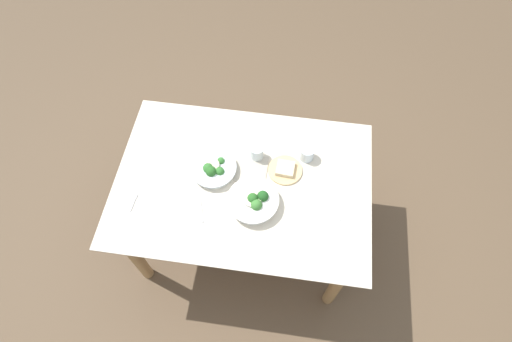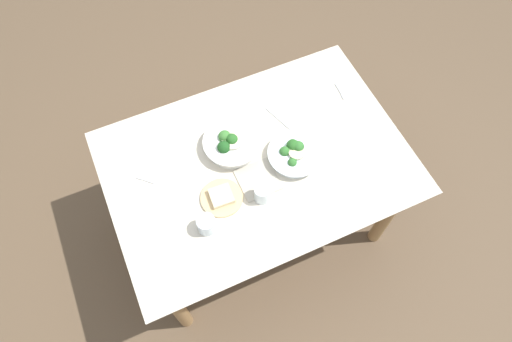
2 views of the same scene
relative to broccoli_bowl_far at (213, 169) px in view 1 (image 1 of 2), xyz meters
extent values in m
plane|color=brown|center=(0.17, -0.05, -0.76)|extent=(6.00, 6.00, 0.00)
cube|color=beige|center=(0.17, -0.05, -0.03)|extent=(1.41, 0.98, 0.01)
cube|color=#9E7547|center=(0.17, -0.05, -0.05)|extent=(1.37, 0.95, 0.02)
cylinder|color=#9E7547|center=(-0.43, -0.43, -0.41)|extent=(0.07, 0.07, 0.70)
cylinder|color=#9E7547|center=(0.77, -0.43, -0.41)|extent=(0.07, 0.07, 0.70)
cylinder|color=#9E7547|center=(-0.43, 0.34, -0.41)|extent=(0.07, 0.07, 0.70)
cylinder|color=#9E7547|center=(0.77, 0.34, -0.41)|extent=(0.07, 0.07, 0.70)
cylinder|color=white|center=(0.00, 0.00, -0.01)|extent=(0.23, 0.23, 0.04)
cylinder|color=white|center=(0.00, 0.00, 0.01)|extent=(0.26, 0.26, 0.01)
sphere|color=#286023|center=(-0.01, -0.03, 0.02)|extent=(0.06, 0.06, 0.06)
sphere|color=#33702D|center=(0.04, 0.05, 0.02)|extent=(0.04, 0.04, 0.04)
sphere|color=#33702D|center=(-0.03, -0.01, 0.02)|extent=(0.06, 0.06, 0.06)
sphere|color=#33702D|center=(0.04, -0.02, 0.02)|extent=(0.05, 0.05, 0.05)
sphere|color=#1E511E|center=(-0.02, -0.02, 0.02)|extent=(0.04, 0.04, 0.04)
cylinder|color=beige|center=(0.00, 0.01, 0.02)|extent=(0.08, 0.08, 0.01)
cylinder|color=white|center=(0.25, -0.17, 0.00)|extent=(0.25, 0.25, 0.05)
cylinder|color=white|center=(0.25, -0.17, 0.02)|extent=(0.27, 0.27, 0.01)
sphere|color=#286023|center=(0.25, -0.17, 0.04)|extent=(0.06, 0.06, 0.06)
sphere|color=#3D7A33|center=(0.27, -0.20, 0.03)|extent=(0.06, 0.06, 0.06)
sphere|color=#1E511E|center=(0.30, -0.15, 0.03)|extent=(0.06, 0.06, 0.06)
cylinder|color=beige|center=(0.24, -0.17, 0.04)|extent=(0.10, 0.10, 0.01)
cylinder|color=#D6B27A|center=(0.40, 0.06, -0.02)|extent=(0.19, 0.19, 0.01)
cube|color=beige|center=(0.40, 0.06, 0.00)|extent=(0.10, 0.10, 0.03)
cylinder|color=silver|center=(0.51, 0.17, 0.01)|extent=(0.08, 0.08, 0.08)
cylinder|color=silver|center=(0.23, 0.13, 0.01)|extent=(0.08, 0.08, 0.09)
cube|color=#B7B7BC|center=(0.67, -0.16, -0.03)|extent=(0.05, 0.05, 0.00)
cube|color=#B7B7BC|center=(0.71, -0.19, -0.03)|extent=(0.03, 0.03, 0.00)
cube|color=#B7B7BC|center=(-0.39, -0.27, -0.03)|extent=(0.01, 0.08, 0.00)
cube|color=#B7B7BC|center=(-0.39, -0.21, -0.03)|extent=(0.01, 0.03, 0.00)
cube|color=#B7B7BC|center=(-0.03, -0.21, -0.03)|extent=(0.08, 0.21, 0.00)
cube|color=#B1A997|center=(0.21, 0.04, -0.03)|extent=(0.18, 0.18, 0.01)
camera|label=1|loc=(0.40, -1.11, 1.96)|focal=28.79mm
camera|label=2|loc=(0.61, 0.91, 1.84)|focal=31.82mm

